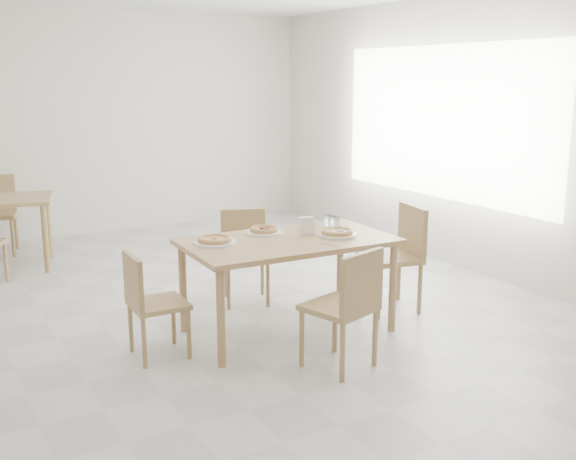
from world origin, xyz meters
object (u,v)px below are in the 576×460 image
main_table (288,249)px  chair_east (399,250)px  tumbler_b (329,221)px  tumbler_a (335,223)px  plate_margherita (215,242)px  pizza_margherita (215,240)px  pizza_pepperoni (264,229)px  plate_pepperoni (264,232)px  chair_south (348,301)px  chair_west (148,298)px  chair_north (245,249)px  plate_mushroom (337,235)px  napkin_holder (306,226)px  pizza_mushroom (337,232)px

main_table → chair_east: (1.10, -0.01, -0.15)m
tumbler_b → tumbler_a: bearing=-86.0°
plate_margherita → pizza_margherita: (0.00, 0.00, 0.02)m
chair_east → pizza_margherita: size_ratio=3.36×
pizza_pepperoni → tumbler_b: size_ratio=2.83×
plate_margherita → tumbler_b: size_ratio=3.07×
main_table → tumbler_b: 0.54m
plate_margherita → plate_pepperoni: size_ratio=1.07×
chair_south → chair_west: size_ratio=1.10×
chair_north → plate_mushroom: (0.33, -0.97, 0.29)m
plate_pepperoni → pizza_pepperoni: 0.02m
chair_south → napkin_holder: 0.95m
pizza_margherita → pizza_mushroom: bearing=-14.8°
main_table → chair_east: 1.11m
chair_south → pizza_mushroom: size_ratio=3.36×
main_table → tumbler_a: size_ratio=15.76×
chair_west → pizza_margherita: pizza_margherita is taller
pizza_mushroom → chair_south: bearing=-118.7°
pizza_mushroom → napkin_holder: 0.25m
pizza_mushroom → pizza_pepperoni: bearing=141.4°
chair_south → tumbler_a: tumbler_a is taller
pizza_margherita → pizza_mushroom: size_ratio=1.06×
main_table → plate_pepperoni: bearing=106.6°
chair_south → plate_margherita: chair_south is taller
pizza_margherita → tumbler_a: 1.05m
pizza_margherita → napkin_holder: (0.74, -0.11, 0.04)m
main_table → plate_margherita: bearing=166.8°
tumbler_a → plate_margherita: bearing=177.6°
main_table → plate_pepperoni: plate_pepperoni is taller
plate_margherita → chair_east: bearing=-5.4°
chair_south → plate_mushroom: 0.87m
plate_margherita → tumbler_b: (1.05, 0.03, 0.04)m
chair_south → plate_pepperoni: bearing=-103.4°
tumbler_a → pizza_mushroom: bearing=-119.2°
chair_west → tumbler_a: 1.66m
pizza_margherita → pizza_mushroom: same height
chair_west → napkin_holder: 1.36m
chair_north → chair_east: (1.04, -0.88, 0.05)m
chair_west → napkin_holder: (1.31, -0.00, 0.37)m
pizza_pepperoni → chair_east: bearing=-13.1°
chair_west → pizza_pepperoni: pizza_pepperoni is taller
chair_east → tumbler_b: bearing=-95.2°
pizza_margherita → tumbler_a: tumbler_a is taller
chair_south → napkin_holder: (0.20, 0.87, 0.33)m
plate_mushroom → chair_south: bearing=-118.7°
plate_mushroom → napkin_holder: bearing=144.1°
chair_south → plate_margherita: 1.15m
pizza_margherita → tumbler_b: tumbler_b is taller
chair_south → chair_east: 1.38m
pizza_margherita → chair_north: bearing=50.0°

